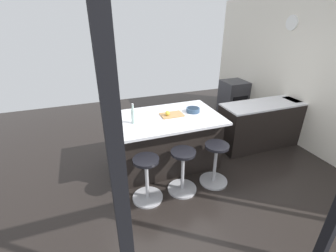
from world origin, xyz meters
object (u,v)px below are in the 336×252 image
stool_middle (183,172)px  fruit_bowl (193,110)px  kitchen_island (166,141)px  apple_yellow (167,113)px  oven_range (233,97)px  water_bottle (133,116)px  cutting_board (172,115)px  stool_near_camera (147,180)px  stool_by_window (215,165)px

stool_middle → fruit_bowl: size_ratio=3.04×
kitchen_island → apple_yellow: apple_yellow is taller
oven_range → fruit_bowl: bearing=39.8°
oven_range → water_bottle: 3.55m
apple_yellow → water_bottle: bearing=5.9°
cutting_board → stool_near_camera: bearing=48.3°
water_bottle → stool_by_window: bearing=149.8°
kitchen_island → apple_yellow: 0.52m
kitchen_island → stool_near_camera: (0.54, 0.73, -0.15)m
cutting_board → fruit_bowl: (-0.39, -0.02, 0.03)m
stool_middle → fruit_bowl: 1.10m
stool_near_camera → water_bottle: water_bottle is taller
water_bottle → cutting_board: bearing=-172.9°
water_bottle → stool_near_camera: bearing=90.7°
stool_near_camera → stool_by_window: bearing=180.0°
stool_middle → fruit_bowl: (-0.49, -0.74, 0.65)m
oven_range → stool_near_camera: (3.01, 2.39, -0.11)m
stool_near_camera → fruit_bowl: bearing=-144.4°
cutting_board → apple_yellow: apple_yellow is taller
stool_middle → apple_yellow: 0.97m
fruit_bowl → water_bottle: bearing=5.4°
kitchen_island → cutting_board: cutting_board is taller
stool_near_camera → apple_yellow: bearing=-128.6°
water_bottle → stool_middle: bearing=130.8°
kitchen_island → stool_middle: (-0.00, 0.73, -0.15)m
apple_yellow → fruit_bowl: 0.47m
stool_near_camera → fruit_bowl: 1.42m
apple_yellow → water_bottle: water_bottle is taller
stool_middle → apple_yellow: apple_yellow is taller
stool_by_window → cutting_board: cutting_board is taller
stool_near_camera → fruit_bowl: (-1.03, -0.74, 0.65)m
oven_range → apple_yellow: apple_yellow is taller
apple_yellow → kitchen_island: bearing=-69.7°
cutting_board → apple_yellow: bearing=15.1°
water_bottle → fruit_bowl: (-1.04, -0.10, -0.08)m
apple_yellow → water_bottle: 0.57m
cutting_board → oven_range: bearing=-144.9°
stool_near_camera → cutting_board: bearing=-131.7°
kitchen_island → oven_range: bearing=-146.1°
fruit_bowl → stool_near_camera: bearing=35.6°
stool_by_window → stool_middle: 0.54m
oven_range → apple_yellow: size_ratio=11.14×
stool_near_camera → cutting_board: (-0.64, -0.72, 0.62)m
apple_yellow → stool_near_camera: bearing=51.4°
stool_by_window → stool_middle: bearing=0.0°
stool_by_window → fruit_bowl: fruit_bowl is taller
kitchen_island → stool_middle: 0.75m
cutting_board → stool_middle: bearing=82.3°
stool_by_window → apple_yellow: apple_yellow is taller
apple_yellow → fruit_bowl: size_ratio=0.34×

